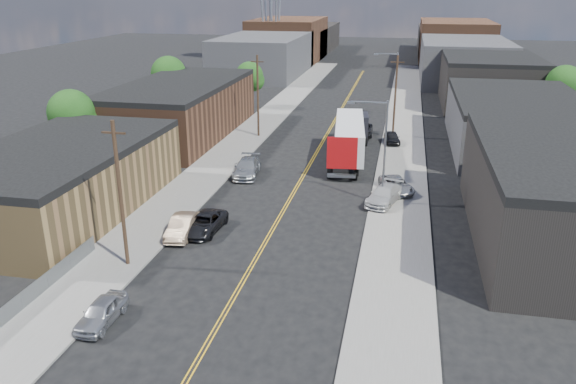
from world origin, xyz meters
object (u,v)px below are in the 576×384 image
at_px(car_left_b, 182,226).
at_px(car_left_d, 247,168).
at_px(semi_truck, 351,135).
at_px(car_right_lot_b, 384,195).
at_px(car_left_a, 101,312).
at_px(car_left_c, 205,223).
at_px(car_right_lot_c, 392,137).
at_px(car_right_lot_a, 397,185).
at_px(car_ahead_truck, 363,130).

height_order(car_left_b, car_left_d, car_left_d).
bearing_deg(semi_truck, car_right_lot_b, -78.22).
distance_m(car_left_b, car_right_lot_b, 17.46).
bearing_deg(car_left_a, car_right_lot_b, 56.38).
relative_size(semi_truck, car_right_lot_b, 3.36).
xyz_separation_m(car_left_a, car_left_b, (0.00, 11.91, 0.07)).
relative_size(car_left_a, car_right_lot_b, 0.80).
distance_m(semi_truck, car_left_c, 23.83).
relative_size(semi_truck, car_left_d, 3.04).
bearing_deg(semi_truck, car_left_b, -119.93).
height_order(car_left_a, car_left_c, car_left_c).
bearing_deg(car_left_a, car_left_c, 84.42).
distance_m(car_left_a, car_right_lot_b, 25.97).
xyz_separation_m(car_left_a, car_right_lot_c, (14.60, 41.42, 0.13)).
height_order(car_left_d, car_right_lot_a, car_left_d).
relative_size(car_left_a, car_left_c, 0.81).
relative_size(car_left_b, car_left_d, 0.82).
relative_size(car_left_c, car_left_d, 0.89).
bearing_deg(car_right_lot_c, car_right_lot_a, -97.11).
relative_size(car_right_lot_a, car_right_lot_b, 0.90).
xyz_separation_m(car_right_lot_a, car_right_lot_b, (-0.95, -3.15, 0.10)).
relative_size(semi_truck, car_right_lot_c, 4.32).
bearing_deg(car_ahead_truck, car_right_lot_c, -46.97).
bearing_deg(car_left_b, car_right_lot_a, 33.32).
bearing_deg(car_left_b, semi_truck, 60.01).
distance_m(car_left_b, car_right_lot_c, 32.92).
bearing_deg(car_right_lot_a, semi_truck, 94.22).
distance_m(car_right_lot_a, car_ahead_truck, 20.95).
relative_size(car_left_b, car_right_lot_a, 1.00).
xyz_separation_m(car_right_lot_c, car_ahead_truck, (-3.70, 3.64, -0.13)).
bearing_deg(car_left_b, car_left_d, 80.52).
distance_m(car_right_lot_b, car_ahead_truck, 23.87).
bearing_deg(car_left_c, car_ahead_truck, 76.87).
distance_m(car_left_a, car_right_lot_c, 43.91).
relative_size(car_left_b, car_ahead_truck, 0.93).
relative_size(semi_truck, car_left_c, 3.41).
bearing_deg(car_left_b, car_right_lot_b, 27.29).
bearing_deg(car_right_lot_a, car_left_d, 149.42).
height_order(semi_truck, car_right_lot_b, semi_truck).
bearing_deg(car_left_c, car_right_lot_a, 42.84).
xyz_separation_m(car_left_d, car_right_lot_b, (13.69, -5.18, 0.07)).
xyz_separation_m(car_left_c, car_right_lot_b, (13.20, 8.51, 0.19)).
distance_m(car_left_a, car_left_c, 13.04).
relative_size(car_left_b, car_right_lot_c, 1.16).
height_order(car_left_a, car_ahead_truck, same).
xyz_separation_m(car_left_b, car_ahead_truck, (10.90, 33.15, -0.07)).
xyz_separation_m(car_left_c, car_ahead_truck, (9.50, 32.09, -0.01)).
height_order(car_left_b, car_left_c, car_left_b).
relative_size(car_right_lot_a, car_ahead_truck, 0.93).
relative_size(car_right_lot_a, car_right_lot_c, 1.16).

